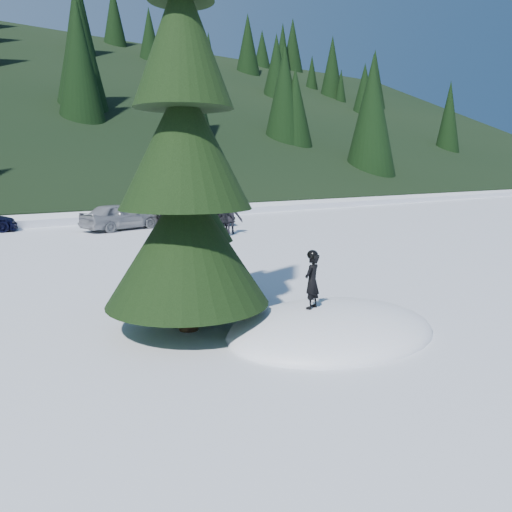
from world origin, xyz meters
TOP-DOWN VIEW (x-y plane):
  - ground at (0.00, 0.00)m, footprint 200.00×200.00m
  - snow_mound at (0.00, 0.00)m, footprint 4.48×3.52m
  - spruce_tall at (-2.20, 1.80)m, footprint 3.20×3.20m
  - spruce_short at (-1.20, 3.20)m, footprint 2.20×2.20m
  - child_skier at (-0.33, 0.24)m, footprint 0.46×0.37m
  - adult_0 at (4.62, 12.43)m, footprint 0.98×1.05m
  - adult_1 at (6.13, 12.92)m, footprint 0.94×0.53m
  - adult_2 at (6.96, 13.61)m, footprint 1.30×1.25m
  - car_4 at (3.24, 18.47)m, footprint 4.45×2.58m
  - car_5 at (7.26, 17.57)m, footprint 4.50×2.89m

SIDE VIEW (x-z plane):
  - ground at x=0.00m, z-range 0.00..0.00m
  - snow_mound at x=0.00m, z-range -0.48..0.48m
  - car_5 at x=7.26m, z-range 0.00..1.40m
  - car_4 at x=3.24m, z-range 0.00..1.43m
  - adult_1 at x=6.13m, z-range 0.00..1.50m
  - adult_0 at x=4.62m, z-range 0.00..1.72m
  - adult_2 at x=6.96m, z-range 0.00..1.78m
  - child_skier at x=-0.33m, z-range 0.48..1.56m
  - spruce_short at x=-1.20m, z-range -0.58..4.79m
  - spruce_tall at x=-2.20m, z-range -0.98..7.62m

